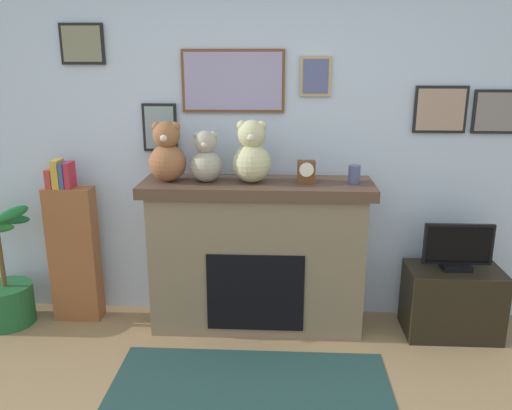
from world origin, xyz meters
TOP-DOWN VIEW (x-y plane):
  - back_wall at (0.00, 2.00)m, footprint 5.20×0.15m
  - fireplace at (0.02, 1.71)m, footprint 1.66×0.52m
  - bookshelf at (-1.40, 1.74)m, footprint 0.36×0.16m
  - potted_plant at (-1.91, 1.62)m, footprint 0.44×0.42m
  - tv_stand at (1.46, 1.64)m, footprint 0.67×0.40m
  - television at (1.46, 1.64)m, footprint 0.49×0.14m
  - area_rug at (0.02, 0.80)m, footprint 1.76×1.03m
  - candle_jar at (0.70, 1.69)m, footprint 0.09×0.09m
  - mantel_clock at (0.36, 1.69)m, footprint 0.13×0.09m
  - teddy_bear_cream at (-0.62, 1.69)m, footprint 0.27×0.27m
  - teddy_bear_tan at (-0.35, 1.69)m, footprint 0.23×0.23m
  - teddy_bear_brown at (-0.02, 1.69)m, footprint 0.27×0.27m

SIDE VIEW (x-z plane):
  - area_rug at x=0.02m, z-range 0.00..0.01m
  - tv_stand at x=1.46m, z-range 0.00..0.51m
  - potted_plant at x=-1.91m, z-range -0.19..0.78m
  - bookshelf at x=-1.40m, z-range -0.06..1.20m
  - fireplace at x=0.02m, z-range 0.01..1.14m
  - television at x=1.46m, z-range 0.50..0.84m
  - candle_jar at x=0.70m, z-range 1.13..1.26m
  - mantel_clock at x=0.36m, z-range 1.13..1.29m
  - teddy_bear_tan at x=-0.35m, z-range 1.11..1.48m
  - back_wall at x=0.00m, z-range 0.01..2.61m
  - teddy_bear_cream at x=-0.62m, z-range 1.11..1.54m
  - teddy_bear_brown at x=-0.02m, z-range 1.11..1.55m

